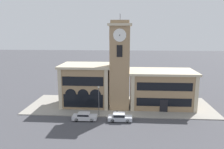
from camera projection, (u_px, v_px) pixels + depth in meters
name	position (u px, v px, depth m)	size (l,w,h in m)	color
ground_plane	(119.00, 118.00, 39.47)	(300.00, 300.00, 0.00)	#424247
sidewalk_kerb	(120.00, 106.00, 45.76)	(37.75, 12.87, 0.15)	gray
clock_tower	(120.00, 65.00, 42.84)	(4.49, 4.49, 18.62)	#9E7F5B
town_hall_left_wing	(86.00, 85.00, 46.00)	(10.46, 8.32, 8.65)	#9E7F5B
town_hall_right_wing	(161.00, 88.00, 45.06)	(13.38, 8.32, 7.53)	#9E7F5B
parked_car_near	(84.00, 116.00, 38.26)	(4.33, 1.93, 1.31)	silver
parked_car_mid	(120.00, 117.00, 37.84)	(4.20, 1.92, 1.41)	#B2B7C1
street_lamp	(99.00, 96.00, 39.58)	(0.36, 0.36, 5.52)	#4C4C51
bollard	(117.00, 113.00, 39.80)	(0.18, 0.18, 1.06)	black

